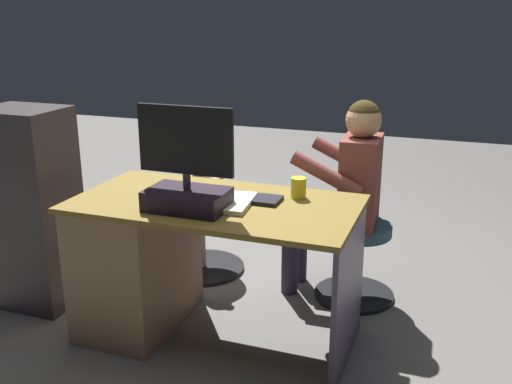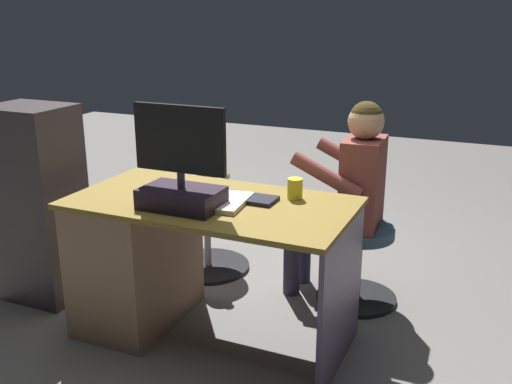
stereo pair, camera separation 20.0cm
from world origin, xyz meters
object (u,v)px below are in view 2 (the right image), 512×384
(tv_remote, at_px, (163,191))
(computer_mouse, at_px, (178,187))
(cup, at_px, (295,189))
(teddy_bear, at_px, (207,178))
(visitor_chair, at_px, (358,257))
(desk, at_px, (152,254))
(keyboard, at_px, (235,196))
(person, at_px, (348,185))
(monitor, at_px, (181,180))
(office_chair_teddy, at_px, (207,232))

(tv_remote, bearing_deg, computer_mouse, -102.73)
(cup, height_order, teddy_bear, cup)
(tv_remote, distance_m, visitor_chair, 1.18)
(desk, height_order, cup, cup)
(tv_remote, xyz_separation_m, visitor_chair, (-0.86, -0.66, -0.48))
(keyboard, height_order, teddy_bear, teddy_bear)
(teddy_bear, distance_m, visitor_chair, 1.05)
(tv_remote, xyz_separation_m, person, (-0.78, -0.66, -0.06))
(keyboard, height_order, person, person)
(keyboard, height_order, tv_remote, keyboard)
(monitor, distance_m, teddy_bear, 0.98)
(office_chair_teddy, xyz_separation_m, teddy_bear, (0.00, -0.01, 0.36))
(visitor_chair, xyz_separation_m, person, (0.08, -0.00, 0.42))
(computer_mouse, bearing_deg, tv_remote, 51.56)
(desk, xyz_separation_m, visitor_chair, (-0.94, -0.67, -0.13))
(desk, height_order, computer_mouse, computer_mouse)
(computer_mouse, distance_m, teddy_bear, 0.69)
(keyboard, relative_size, teddy_bear, 1.23)
(desk, bearing_deg, computer_mouse, -147.57)
(keyboard, distance_m, person, 0.73)
(office_chair_teddy, bearing_deg, cup, 146.10)
(keyboard, distance_m, visitor_chair, 0.91)
(desk, distance_m, computer_mouse, 0.39)
(keyboard, xyz_separation_m, teddy_bear, (0.51, -0.65, -0.14))
(keyboard, bearing_deg, desk, 9.59)
(cup, height_order, person, person)
(office_chair_teddy, bearing_deg, monitor, 111.76)
(computer_mouse, height_order, teddy_bear, teddy_bear)
(desk, relative_size, teddy_bear, 4.03)
(tv_remote, relative_size, person, 0.13)
(cup, distance_m, visitor_chair, 0.74)
(computer_mouse, relative_size, tv_remote, 0.64)
(tv_remote, xyz_separation_m, teddy_bear, (0.13, -0.71, -0.14))
(computer_mouse, xyz_separation_m, office_chair_teddy, (0.19, -0.64, -0.50))
(monitor, bearing_deg, cup, -141.77)
(teddy_bear, height_order, visitor_chair, teddy_bear)
(desk, distance_m, office_chair_teddy, 0.73)
(teddy_bear, bearing_deg, cup, 145.51)
(keyboard, height_order, office_chair_teddy, keyboard)
(desk, bearing_deg, tv_remote, -168.22)
(cup, distance_m, person, 0.51)
(visitor_chair, bearing_deg, keyboard, 50.77)
(monitor, height_order, cup, monitor)
(visitor_chair, bearing_deg, monitor, 51.58)
(monitor, xyz_separation_m, tv_remote, (0.21, -0.16, -0.13))
(desk, bearing_deg, keyboard, -170.41)
(desk, distance_m, person, 1.13)
(person, bearing_deg, desk, 38.47)
(monitor, height_order, computer_mouse, monitor)
(computer_mouse, distance_m, person, 0.94)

